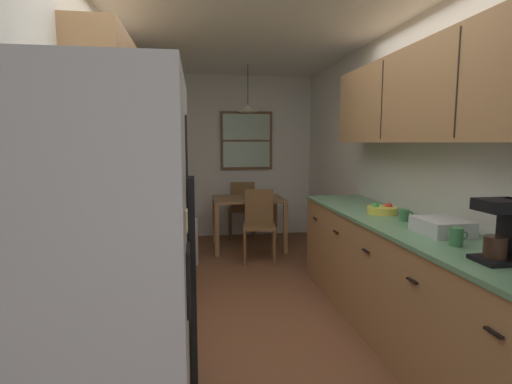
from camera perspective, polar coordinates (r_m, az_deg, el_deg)
The scene contains 25 objects.
ground_plane at distance 4.07m, azimuth -0.26°, elevation -14.52°, with size 12.00×12.00×0.00m, color brown.
wall_left at distance 3.83m, azimuth -20.70°, elevation 3.30°, with size 0.10×9.00×2.55m, color white.
wall_right at distance 4.20m, azimuth 18.33°, elevation 3.69°, with size 0.10×9.00×2.55m, color white.
wall_back at distance 6.42m, azimuth -3.68°, elevation 5.10°, with size 4.40×0.10×2.55m, color white.
ceiling_slab at distance 3.93m, azimuth -0.28°, elevation 23.21°, with size 4.40×9.00×0.08m, color white.
refrigerator at distance 1.66m, azimuth -22.59°, elevation -15.78°, with size 0.75×0.81×1.74m.
stove_range at distance 2.48m, azimuth -19.14°, elevation -17.77°, with size 0.66×0.61×1.10m.
microwave_over_range at distance 2.29m, azimuth -23.21°, elevation 10.39°, with size 0.39×0.59×0.34m.
counter_left at distance 3.72m, azimuth -15.44°, elevation -9.51°, with size 0.64×2.05×0.90m.
upper_cabinets_left at distance 3.56m, azimuth -18.59°, elevation 12.61°, with size 0.33×2.13×0.72m.
counter_right at distance 3.29m, azimuth 20.42°, elevation -11.92°, with size 0.64×3.24×0.90m.
upper_cabinets_right at distance 3.17m, azimuth 24.26°, elevation 12.80°, with size 0.33×2.92×0.69m.
dining_table at distance 5.61m, azimuth -1.14°, elevation -1.97°, with size 0.98×0.77×0.73m.
dining_chair_near at distance 5.07m, azimuth 0.47°, elevation -4.26°, with size 0.45×0.45×0.90m.
dining_chair_far at distance 6.21m, azimuth -2.04°, elevation -2.15°, with size 0.41×0.41×0.90m.
pendant_light at distance 5.56m, azimuth -1.17°, elevation 11.98°, with size 0.27×0.27×0.63m.
back_window at distance 6.37m, azimuth -1.38°, elevation 7.38°, with size 0.83×0.05×0.92m.
trash_bin at distance 5.00m, azimuth -10.14°, elevation -7.07°, with size 0.32×0.32×0.57m, color silver.
storage_canister at distance 2.74m, azimuth -18.03°, elevation -4.17°, with size 0.12×0.12×0.16m.
dish_towel at distance 2.57m, azimuth -10.42°, elevation -15.89°, with size 0.02×0.16×0.24m, color beige.
coffee_maker at distance 2.35m, azimuth 32.24°, elevation -4.58°, with size 0.22×0.18×0.32m.
mug_by_coffeemaker at distance 3.27m, azimuth 20.54°, elevation -3.11°, with size 0.11×0.08×0.09m.
mug_spare at distance 2.60m, azimuth 26.86°, elevation -5.76°, with size 0.11×0.08×0.11m.
fruit_bowl at distance 3.53m, azimuth 17.67°, elevation -2.41°, with size 0.25×0.25×0.09m.
dish_rack at distance 2.89m, azimuth 25.11°, elevation -4.50°, with size 0.28×0.34×0.10m, color silver.
Camera 1 is at (-0.54, -2.74, 1.50)m, focal length 27.84 mm.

